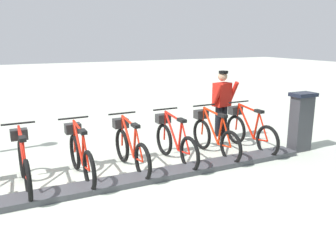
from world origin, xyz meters
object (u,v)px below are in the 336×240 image
at_px(bike_docked_0, 249,130).
at_px(bike_docked_1, 214,135).
at_px(bike_docked_2, 174,141).
at_px(bike_docked_3, 130,147).
at_px(bike_docked_5, 24,162).
at_px(payment_kiosk, 301,121).
at_px(bike_docked_4, 80,154).
at_px(worker_near_rack, 222,103).

distance_m(bike_docked_0, bike_docked_1, 0.92).
xyz_separation_m(bike_docked_0, bike_docked_2, (0.00, 1.85, 0.00)).
bearing_deg(bike_docked_3, bike_docked_5, 90.00).
xyz_separation_m(payment_kiosk, bike_docked_3, (0.57, 3.71, -0.24)).
xyz_separation_m(bike_docked_4, bike_docked_5, (0.00, 0.92, 0.00)).
xyz_separation_m(bike_docked_2, worker_near_rack, (0.90, -1.74, 0.48)).
distance_m(payment_kiosk, bike_docked_5, 5.59).
relative_size(bike_docked_2, bike_docked_3, 1.00).
relative_size(bike_docked_4, bike_docked_5, 1.00).
xyz_separation_m(payment_kiosk, bike_docked_0, (0.57, 0.94, -0.24)).
bearing_deg(bike_docked_2, worker_near_rack, -62.64).
bearing_deg(bike_docked_0, bike_docked_4, 90.00).
bearing_deg(payment_kiosk, bike_docked_2, 78.40).
xyz_separation_m(bike_docked_2, bike_docked_5, (0.00, 2.77, 0.00)).
height_order(payment_kiosk, bike_docked_5, payment_kiosk).
xyz_separation_m(bike_docked_4, worker_near_rack, (0.90, -3.59, 0.48)).
distance_m(payment_kiosk, bike_docked_3, 3.76).
bearing_deg(bike_docked_4, bike_docked_1, -90.00).
xyz_separation_m(bike_docked_1, bike_docked_3, (0.00, 1.85, 0.00)).
height_order(bike_docked_2, bike_docked_3, same).
xyz_separation_m(payment_kiosk, bike_docked_4, (0.57, 4.63, -0.24)).
bearing_deg(bike_docked_0, bike_docked_3, 90.00).
distance_m(payment_kiosk, bike_docked_2, 2.85).
bearing_deg(bike_docked_3, bike_docked_0, -90.00).
relative_size(bike_docked_0, bike_docked_1, 1.00).
bearing_deg(bike_docked_0, bike_docked_2, 90.00).
height_order(bike_docked_1, bike_docked_4, same).
bearing_deg(bike_docked_1, worker_near_rack, -42.25).
xyz_separation_m(bike_docked_3, bike_docked_4, (0.00, 0.92, 0.00)).
xyz_separation_m(payment_kiosk, bike_docked_2, (0.57, 2.79, -0.24)).
distance_m(bike_docked_0, bike_docked_2, 1.85).
height_order(bike_docked_2, worker_near_rack, worker_near_rack).
bearing_deg(payment_kiosk, bike_docked_1, 72.93).
relative_size(payment_kiosk, bike_docked_0, 0.74).
bearing_deg(bike_docked_1, bike_docked_4, 90.00).
xyz_separation_m(bike_docked_2, bike_docked_4, (0.00, 1.85, 0.00)).
xyz_separation_m(payment_kiosk, worker_near_rack, (1.47, 1.04, 0.24)).
height_order(bike_docked_2, bike_docked_5, same).
bearing_deg(bike_docked_5, worker_near_rack, -78.70).
bearing_deg(payment_kiosk, bike_docked_5, 84.13).
height_order(bike_docked_3, bike_docked_4, same).
height_order(bike_docked_0, bike_docked_2, same).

